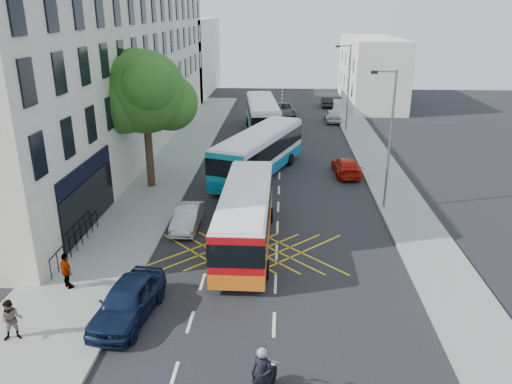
# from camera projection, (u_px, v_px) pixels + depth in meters

# --- Properties ---
(ground) EXTENTS (120.00, 120.00, 0.00)m
(ground) POSITION_uv_depth(u_px,v_px,m) (274.00, 325.00, 18.86)
(ground) COLOR black
(ground) RESTS_ON ground
(pavement_left) EXTENTS (5.00, 70.00, 0.15)m
(pavement_left) POSITION_uv_depth(u_px,v_px,m) (152.00, 186.00, 33.34)
(pavement_left) COLOR gray
(pavement_left) RESTS_ON ground
(pavement_right) EXTENTS (3.00, 70.00, 0.15)m
(pavement_right) POSITION_uv_depth(u_px,v_px,m) (394.00, 191.00, 32.51)
(pavement_right) COLOR gray
(pavement_right) RESTS_ON ground
(terrace_main) EXTENTS (8.30, 45.00, 13.50)m
(terrace_main) POSITION_uv_depth(u_px,v_px,m) (108.00, 68.00, 40.21)
(terrace_main) COLOR beige
(terrace_main) RESTS_ON ground
(terrace_far) EXTENTS (8.00, 20.00, 10.00)m
(terrace_far) POSITION_uv_depth(u_px,v_px,m) (182.00, 57.00, 69.41)
(terrace_far) COLOR silver
(terrace_far) RESTS_ON ground
(building_right) EXTENTS (6.00, 18.00, 8.00)m
(building_right) POSITION_uv_depth(u_px,v_px,m) (371.00, 71.00, 61.90)
(building_right) COLOR silver
(building_right) RESTS_ON ground
(street_tree) EXTENTS (6.30, 5.70, 8.80)m
(street_tree) POSITION_uv_depth(u_px,v_px,m) (144.00, 93.00, 31.16)
(street_tree) COLOR #382619
(street_tree) RESTS_ON pavement_left
(lamp_near) EXTENTS (1.45, 0.15, 8.00)m
(lamp_near) POSITION_uv_depth(u_px,v_px,m) (389.00, 133.00, 28.20)
(lamp_near) COLOR slate
(lamp_near) RESTS_ON pavement_right
(lamp_far) EXTENTS (1.45, 0.15, 8.00)m
(lamp_far) POSITION_uv_depth(u_px,v_px,m) (348.00, 84.00, 46.94)
(lamp_far) COLOR slate
(lamp_far) RESTS_ON pavement_right
(railings) EXTENTS (0.08, 5.60, 1.14)m
(railings) POSITION_uv_depth(u_px,v_px,m) (76.00, 240.00, 24.09)
(railings) COLOR black
(railings) RESTS_ON pavement_left
(bus_near) EXTENTS (2.60, 10.27, 2.89)m
(bus_near) POSITION_uv_depth(u_px,v_px,m) (246.00, 216.00, 24.85)
(bus_near) COLOR silver
(bus_near) RESTS_ON ground
(bus_mid) EXTENTS (6.25, 11.50, 3.17)m
(bus_mid) POSITION_uv_depth(u_px,v_px,m) (259.00, 153.00, 35.31)
(bus_mid) COLOR silver
(bus_mid) RESTS_ON ground
(bus_far) EXTENTS (3.80, 11.45, 3.16)m
(bus_far) POSITION_uv_depth(u_px,v_px,m) (262.00, 116.00, 47.55)
(bus_far) COLOR silver
(bus_far) RESTS_ON ground
(motorbike) EXTENTS (0.92, 2.20, 2.03)m
(motorbike) POSITION_uv_depth(u_px,v_px,m) (262.00, 378.00, 14.78)
(motorbike) COLOR black
(motorbike) RESTS_ON ground
(parked_car_blue) EXTENTS (2.34, 4.63, 1.51)m
(parked_car_blue) POSITION_uv_depth(u_px,v_px,m) (128.00, 301.00, 19.04)
(parked_car_blue) COLOR #0C1832
(parked_car_blue) RESTS_ON ground
(parked_car_silver) EXTENTS (1.30, 3.70, 1.22)m
(parked_car_silver) POSITION_uv_depth(u_px,v_px,m) (187.00, 218.00, 27.00)
(parked_car_silver) COLOR #B3B6BB
(parked_car_silver) RESTS_ON ground
(red_hatchback) EXTENTS (1.94, 4.32, 1.23)m
(red_hatchback) POSITION_uv_depth(u_px,v_px,m) (346.00, 166.00, 35.76)
(red_hatchback) COLOR #B31407
(red_hatchback) RESTS_ON ground
(distant_car_grey) EXTENTS (2.80, 5.36, 1.44)m
(distant_car_grey) POSITION_uv_depth(u_px,v_px,m) (284.00, 110.00, 55.35)
(distant_car_grey) COLOR #43454B
(distant_car_grey) RESTS_ON ground
(distant_car_silver) EXTENTS (1.64, 4.01, 1.36)m
(distant_car_silver) POSITION_uv_depth(u_px,v_px,m) (333.00, 115.00, 52.61)
(distant_car_silver) COLOR #B7B9BF
(distant_car_silver) RESTS_ON ground
(distant_car_dark) EXTENTS (1.29, 3.69, 1.21)m
(distant_car_dark) POSITION_uv_depth(u_px,v_px,m) (327.00, 102.00, 60.81)
(distant_car_dark) COLOR black
(distant_car_dark) RESTS_ON ground
(pedestrian_near) EXTENTS (0.90, 0.78, 1.57)m
(pedestrian_near) POSITION_uv_depth(u_px,v_px,m) (12.00, 320.00, 17.54)
(pedestrian_near) COLOR gray
(pedestrian_near) RESTS_ON pavement_left
(pedestrian_far) EXTENTS (0.96, 0.91, 1.60)m
(pedestrian_far) POSITION_uv_depth(u_px,v_px,m) (66.00, 271.00, 20.82)
(pedestrian_far) COLOR gray
(pedestrian_far) RESTS_ON pavement_left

